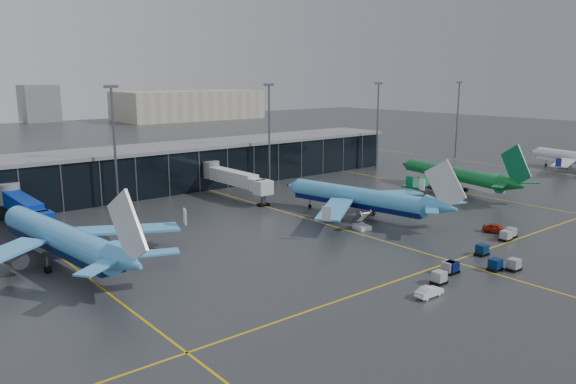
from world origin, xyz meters
TOP-DOWN VIEW (x-y plane):
  - ground at (0.00, 0.00)m, footprint 600.00×600.00m
  - terminal_pier at (0.00, 62.00)m, footprint 142.00×17.00m
  - jet_bridges at (-35.00, 42.99)m, footprint 94.00×27.50m
  - flood_masts at (5.00, 50.00)m, footprint 203.00×0.50m
  - distant_hangars at (49.94, 270.08)m, footprint 260.00×71.00m
  - taxi_lines at (10.00, 10.61)m, footprint 220.00×120.00m
  - airliner_arkefly at (-35.95, 20.64)m, footprint 42.84×47.48m
  - airliner_klm_near at (18.64, 13.26)m, footprint 41.95×45.93m
  - airliner_aer_lingus at (54.42, 16.32)m, footprint 43.74×47.59m
  - baggage_carts at (13.36, -17.89)m, footprint 30.07×10.59m
  - mobile_airstair at (12.63, 6.13)m, footprint 2.87×3.62m
  - service_van_red at (29.30, -10.63)m, footprint 3.33×5.06m
  - service_van_white at (-4.05, -21.29)m, footprint 4.27×1.51m

SIDE VIEW (x-z plane):
  - ground at x=0.00m, z-range 0.00..0.00m
  - taxi_lines at x=10.00m, z-range 0.00..0.02m
  - service_van_white at x=-4.05m, z-range 0.00..1.40m
  - baggage_carts at x=13.36m, z-range -0.09..1.61m
  - mobile_airstair at x=12.63m, z-range -0.95..2.49m
  - service_van_red at x=29.30m, z-range 0.00..1.60m
  - jet_bridges at x=-35.00m, z-range 0.95..8.15m
  - terminal_pier at x=0.00m, z-range 0.07..10.77m
  - airliner_klm_near at x=18.64m, z-range 0.00..12.39m
  - airliner_aer_lingus at x=54.42m, z-range 0.00..12.60m
  - airliner_arkefly at x=-35.95m, z-range 0.00..13.33m
  - distant_hangars at x=49.94m, z-range -2.21..19.79m
  - flood_masts at x=5.00m, z-range 1.06..26.56m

